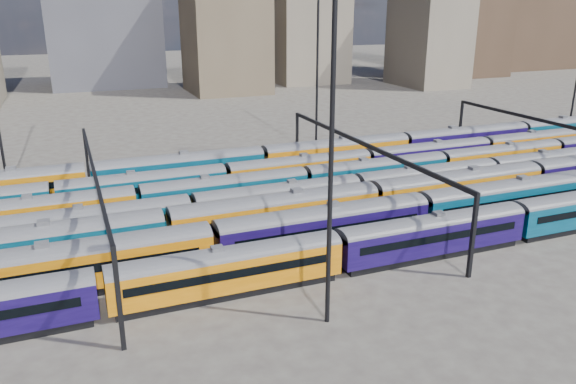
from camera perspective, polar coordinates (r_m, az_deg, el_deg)
name	(u,v)px	position (r m, az deg, el deg)	size (l,w,h in m)	color
ground	(284,217)	(64.54, -0.45, -2.59)	(500.00, 500.00, 0.00)	#48423D
rake_0	(516,217)	(61.96, 22.13, -2.35)	(121.34, 2.96, 4.98)	black
rake_1	(213,240)	(51.58, -7.67, -4.88)	(134.10, 3.27, 5.52)	black
rake_2	(373,197)	(62.89, 8.60, -0.52)	(136.40, 3.32, 5.61)	black
rake_3	(279,197)	(63.46, -0.95, -0.49)	(99.24, 2.91, 4.89)	black
rake_4	(305,179)	(69.79, 1.74, 1.33)	(121.78, 2.97, 5.00)	black
rake_5	(226,176)	(71.51, -6.33, 1.65)	(121.78, 2.97, 5.00)	black
rake_6	(262,159)	(77.91, -2.62, 3.42)	(137.16, 3.34, 5.65)	black
gantry_1	(95,180)	(58.49, -19.04, 1.14)	(0.35, 40.35, 8.03)	black
gantry_2	(363,152)	(66.58, 7.60, 4.05)	(0.35, 40.35, 8.03)	black
gantry_3	(557,132)	(85.12, 25.63, 5.56)	(0.35, 40.35, 8.03)	black
mast_2	(331,145)	(39.15, 4.44, 4.77)	(1.40, 0.50, 25.60)	black
mast_3	(317,68)	(88.66, 2.99, 12.49)	(1.40, 0.50, 25.60)	black
skyline	(460,12)	(205.49, 17.03, 17.09)	(399.22, 60.48, 50.03)	#665B4C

